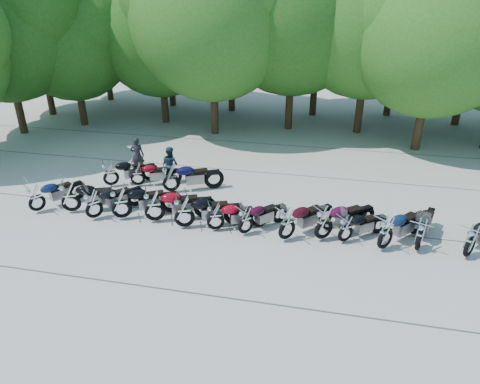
% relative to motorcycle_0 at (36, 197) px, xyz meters
% --- Properties ---
extents(ground, '(90.00, 90.00, 0.00)m').
position_rel_motorcycle_0_xyz_m(ground, '(7.67, -0.39, -0.64)').
color(ground, '#9E9A8F').
rests_on(ground, ground).
extents(tree_0, '(7.50, 7.50, 9.21)m').
position_rel_motorcycle_0_xyz_m(tree_0, '(-7.74, 12.59, 4.82)').
color(tree_0, '#3A2614').
rests_on(tree_0, ground).
extents(tree_1, '(6.97, 6.97, 8.55)m').
position_rel_motorcycle_0_xyz_m(tree_1, '(-4.37, 10.85, 4.43)').
color(tree_1, '#3A2614').
rests_on(tree_1, ground).
extents(tree_2, '(7.31, 7.31, 8.97)m').
position_rel_motorcycle_0_xyz_m(tree_2, '(0.42, 12.45, 4.67)').
color(tree_2, '#3A2614').
rests_on(tree_2, ground).
extents(tree_3, '(8.70, 8.70, 10.67)m').
position_rel_motorcycle_0_xyz_m(tree_3, '(4.10, 10.85, 5.68)').
color(tree_3, '#3A2614').
rests_on(tree_3, ground).
extents(tree_4, '(9.13, 9.13, 11.20)m').
position_rel_motorcycle_0_xyz_m(tree_4, '(8.21, 12.70, 6.00)').
color(tree_4, '#3A2614').
rests_on(tree_4, ground).
extents(tree_5, '(9.04, 9.04, 11.10)m').
position_rel_motorcycle_0_xyz_m(tree_5, '(12.29, 12.81, 5.94)').
color(tree_5, '#3A2614').
rests_on(tree_5, ground).
extents(tree_6, '(8.00, 8.00, 9.82)m').
position_rel_motorcycle_0_xyz_m(tree_6, '(15.23, 10.43, 5.18)').
color(tree_6, '#3A2614').
rests_on(tree_6, ground).
extents(tree_9, '(7.59, 7.59, 9.32)m').
position_rel_motorcycle_0_xyz_m(tree_9, '(-5.86, 17.20, 4.88)').
color(tree_9, '#3A2614').
rests_on(tree_9, ground).
extents(tree_10, '(7.78, 7.78, 9.55)m').
position_rel_motorcycle_0_xyz_m(tree_10, '(-0.62, 16.58, 5.02)').
color(tree_10, '#3A2614').
rests_on(tree_10, ground).
extents(tree_11, '(7.56, 7.56, 9.28)m').
position_rel_motorcycle_0_xyz_m(tree_11, '(3.91, 16.04, 4.86)').
color(tree_11, '#3A2614').
rests_on(tree_11, ground).
extents(tree_12, '(7.88, 7.88, 9.67)m').
position_rel_motorcycle_0_xyz_m(tree_12, '(9.47, 16.08, 5.09)').
color(tree_12, '#3A2614').
rests_on(tree_12, ground).
extents(tree_13, '(8.31, 8.31, 10.20)m').
position_rel_motorcycle_0_xyz_m(tree_13, '(14.36, 17.08, 5.40)').
color(tree_13, '#3A2614').
rests_on(tree_13, ground).
extents(tree_14, '(8.02, 8.02, 9.84)m').
position_rel_motorcycle_0_xyz_m(tree_14, '(18.35, 15.70, 5.19)').
color(tree_14, '#3A2614').
rests_on(tree_14, ground).
extents(tree_17, '(8.31, 8.31, 10.20)m').
position_rel_motorcycle_0_xyz_m(tree_17, '(-7.01, 8.61, 5.40)').
color(tree_17, '#3A2614').
rests_on(tree_17, ground).
extents(motorcycle_0, '(1.80, 2.27, 1.27)m').
position_rel_motorcycle_0_xyz_m(motorcycle_0, '(0.00, 0.00, 0.00)').
color(motorcycle_0, '#0D193D').
rests_on(motorcycle_0, ground).
extents(motorcycle_1, '(2.61, 1.60, 1.41)m').
position_rel_motorcycle_0_xyz_m(motorcycle_1, '(1.31, 0.22, 0.07)').
color(motorcycle_1, black).
rests_on(motorcycle_1, ground).
extents(motorcycle_2, '(2.00, 2.29, 1.32)m').
position_rel_motorcycle_0_xyz_m(motorcycle_2, '(2.42, -0.05, 0.03)').
color(motorcycle_2, black).
rests_on(motorcycle_2, ground).
extents(motorcycle_3, '(2.61, 1.96, 1.45)m').
position_rel_motorcycle_0_xyz_m(motorcycle_3, '(3.43, 0.15, 0.09)').
color(motorcycle_3, black).
rests_on(motorcycle_3, ground).
extents(motorcycle_4, '(2.68, 1.70, 1.46)m').
position_rel_motorcycle_0_xyz_m(motorcycle_4, '(4.70, 0.19, 0.09)').
color(motorcycle_4, maroon).
rests_on(motorcycle_4, ground).
extents(motorcycle_5, '(2.64, 1.62, 1.43)m').
position_rel_motorcycle_0_xyz_m(motorcycle_5, '(5.90, -0.00, 0.08)').
color(motorcycle_5, black).
rests_on(motorcycle_5, ground).
extents(motorcycle_6, '(2.26, 1.50, 1.23)m').
position_rel_motorcycle_0_xyz_m(motorcycle_6, '(7.03, 0.05, -0.02)').
color(motorcycle_6, '#9B0518').
rests_on(motorcycle_6, ground).
extents(motorcycle_7, '(1.92, 2.00, 1.20)m').
position_rel_motorcycle_0_xyz_m(motorcycle_7, '(8.10, 0.04, -0.04)').
color(motorcycle_7, black).
rests_on(motorcycle_7, ground).
extents(motorcycle_8, '(2.22, 2.29, 1.38)m').
position_rel_motorcycle_0_xyz_m(motorcycle_8, '(9.54, -0.05, 0.05)').
color(motorcycle_8, '#32060E').
rests_on(motorcycle_8, ground).
extents(motorcycle_9, '(2.44, 2.23, 1.44)m').
position_rel_motorcycle_0_xyz_m(motorcycle_9, '(10.76, 0.22, 0.08)').
color(motorcycle_9, '#3D0825').
rests_on(motorcycle_9, ground).
extents(motorcycle_10, '(2.01, 1.76, 1.16)m').
position_rel_motorcycle_0_xyz_m(motorcycle_10, '(11.48, 0.22, -0.06)').
color(motorcycle_10, black).
rests_on(motorcycle_10, ground).
extents(motorcycle_11, '(2.22, 2.34, 1.40)m').
position_rel_motorcycle_0_xyz_m(motorcycle_11, '(12.73, 0.04, 0.06)').
color(motorcycle_11, '#0D1D3C').
rests_on(motorcycle_11, ground).
extents(motorcycle_12, '(1.47, 2.43, 1.32)m').
position_rel_motorcycle_0_xyz_m(motorcycle_12, '(13.82, 0.21, 0.02)').
color(motorcycle_12, black).
rests_on(motorcycle_12, ground).
extents(motorcycle_13, '(1.96, 2.31, 1.32)m').
position_rel_motorcycle_0_xyz_m(motorcycle_13, '(15.31, 0.13, 0.02)').
color(motorcycle_13, black).
rests_on(motorcycle_13, ground).
extents(motorcycle_14, '(2.32, 1.93, 1.32)m').
position_rel_motorcycle_0_xyz_m(motorcycle_14, '(1.66, 2.73, 0.02)').
color(motorcycle_14, black).
rests_on(motorcycle_14, ground).
extents(motorcycle_15, '(2.22, 1.41, 1.21)m').
position_rel_motorcycle_0_xyz_m(motorcycle_15, '(2.78, 2.97, -0.03)').
color(motorcycle_15, maroon).
rests_on(motorcycle_15, ground).
extents(motorcycle_16, '(2.61, 1.80, 1.43)m').
position_rel_motorcycle_0_xyz_m(motorcycle_16, '(4.41, 2.69, 0.08)').
color(motorcycle_16, '#0D0B34').
rests_on(motorcycle_16, ground).
extents(rider_0, '(0.69, 0.53, 1.70)m').
position_rel_motorcycle_0_xyz_m(rider_0, '(2.15, 4.43, 0.21)').
color(rider_0, black).
rests_on(rider_0, ground).
extents(rider_1, '(0.97, 0.88, 1.61)m').
position_rel_motorcycle_0_xyz_m(rider_1, '(3.98, 3.80, 0.17)').
color(rider_1, '#203543').
rests_on(rider_1, ground).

